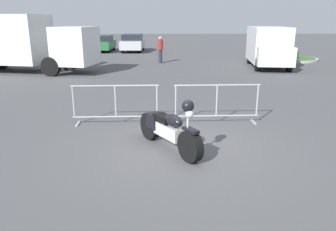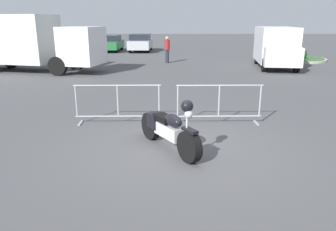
{
  "view_description": "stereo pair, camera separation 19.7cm",
  "coord_description": "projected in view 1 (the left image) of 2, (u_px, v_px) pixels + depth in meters",
  "views": [
    {
      "loc": [
        -0.5,
        -6.71,
        2.72
      ],
      "look_at": [
        -0.29,
        0.34,
        0.65
      ],
      "focal_mm": 35.0,
      "sensor_mm": 36.0,
      "label": 1
    },
    {
      "loc": [
        -0.3,
        -6.72,
        2.72
      ],
      "look_at": [
        -0.29,
        0.34,
        0.65
      ],
      "focal_mm": 35.0,
      "sensor_mm": 36.0,
      "label": 2
    }
  ],
  "objects": [
    {
      "name": "crowd_barrier_far",
      "position": [
        217.0,
        103.0,
        8.82
      ],
      "size": [
        2.32,
        0.48,
        1.07
      ],
      "rotation": [
        0.0,
        0.0,
        0.02
      ],
      "color": "#9EA0A5",
      "rests_on": "ground"
    },
    {
      "name": "parked_car_green",
      "position": [
        103.0,
        43.0,
        28.91
      ],
      "size": [
        1.8,
        4.17,
        1.4
      ],
      "rotation": [
        0.0,
        0.0,
        1.54
      ],
      "color": "#236B38",
      "rests_on": "ground"
    },
    {
      "name": "crowd_barrier_near",
      "position": [
        116.0,
        104.0,
        8.75
      ],
      "size": [
        2.32,
        0.48,
        1.07
      ],
      "rotation": [
        0.0,
        0.0,
        0.02
      ],
      "color": "#9EA0A5",
      "rests_on": "ground"
    },
    {
      "name": "box_truck",
      "position": [
        16.0,
        41.0,
        17.3
      ],
      "size": [
        8.01,
        3.91,
        2.98
      ],
      "rotation": [
        0.0,
        0.0,
        -0.23
      ],
      "color": "silver",
      "rests_on": "ground"
    },
    {
      "name": "parked_car_maroon",
      "position": [
        43.0,
        44.0,
        28.76
      ],
      "size": [
        1.73,
        4.01,
        1.35
      ],
      "rotation": [
        0.0,
        0.0,
        1.54
      ],
      "color": "maroon",
      "rests_on": "ground"
    },
    {
      "name": "motorcycle",
      "position": [
        169.0,
        129.0,
        7.03
      ],
      "size": [
        1.31,
        1.97,
        1.25
      ],
      "rotation": [
        0.0,
        0.0,
        -1.02
      ],
      "color": "black",
      "rests_on": "ground"
    },
    {
      "name": "pedestrian",
      "position": [
        160.0,
        49.0,
        21.11
      ],
      "size": [
        0.38,
        0.38,
        1.69
      ],
      "rotation": [
        0.0,
        0.0,
        4.6
      ],
      "color": "#262838",
      "rests_on": "ground"
    },
    {
      "name": "delivery_van",
      "position": [
        268.0,
        46.0,
        19.28
      ],
      "size": [
        2.62,
        5.22,
        2.31
      ],
      "rotation": [
        0.0,
        0.0,
        -1.71
      ],
      "color": "silver",
      "rests_on": "ground"
    },
    {
      "name": "planter_island",
      "position": [
        285.0,
        55.0,
        23.02
      ],
      "size": [
        4.25,
        4.25,
        1.21
      ],
      "color": "#ADA89E",
      "rests_on": "ground"
    },
    {
      "name": "ground_plane",
      "position": [
        181.0,
        148.0,
        7.22
      ],
      "size": [
        120.0,
        120.0,
        0.0
      ],
      "primitive_type": "plane",
      "color": "#4C4C4F"
    },
    {
      "name": "parked_car_silver",
      "position": [
        133.0,
        43.0,
        28.9
      ],
      "size": [
        1.95,
        4.51,
        1.51
      ],
      "rotation": [
        0.0,
        0.0,
        1.54
      ],
      "color": "#B7BABF",
      "rests_on": "ground"
    },
    {
      "name": "parked_car_red",
      "position": [
        72.0,
        43.0,
        28.46
      ],
      "size": [
        1.84,
        4.27,
        1.43
      ],
      "rotation": [
        0.0,
        0.0,
        1.54
      ],
      "color": "#B21E19",
      "rests_on": "ground"
    }
  ]
}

